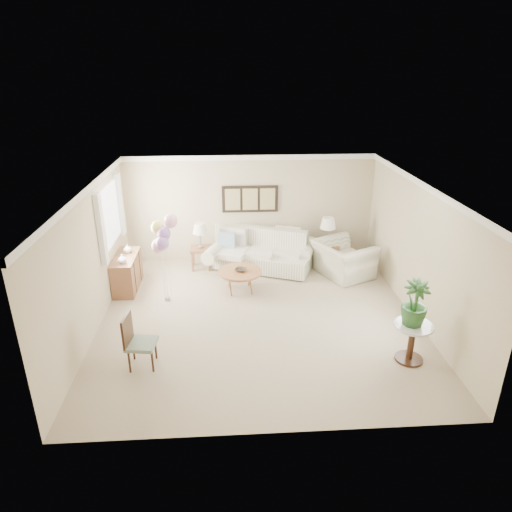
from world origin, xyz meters
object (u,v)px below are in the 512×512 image
at_px(sofa, 262,253).
at_px(coffee_table, 240,272).
at_px(accent_chair, 137,340).
at_px(armchair, 343,259).
at_px(balloon_cluster, 163,235).

relative_size(sofa, coffee_table, 3.06).
relative_size(sofa, accent_chair, 3.09).
bearing_deg(armchair, coffee_table, 80.29).
bearing_deg(sofa, accent_chair, -121.23).
bearing_deg(accent_chair, coffee_table, 56.08).
relative_size(armchair, accent_chair, 1.34).
relative_size(coffee_table, balloon_cluster, 0.50).
distance_m(accent_chair, balloon_cluster, 2.42).
xyz_separation_m(armchair, accent_chair, (-4.11, -3.21, 0.08)).
bearing_deg(sofa, coffee_table, -114.88).
xyz_separation_m(coffee_table, balloon_cluster, (-1.52, -0.36, 1.02)).
xyz_separation_m(accent_chair, balloon_cluster, (0.21, 2.21, 0.98)).
xyz_separation_m(armchair, balloon_cluster, (-3.90, -1.00, 1.05)).
relative_size(accent_chair, balloon_cluster, 0.49).
relative_size(armchair, balloon_cluster, 0.66).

